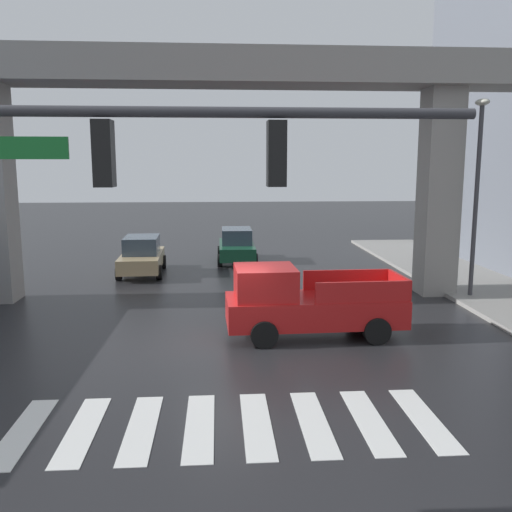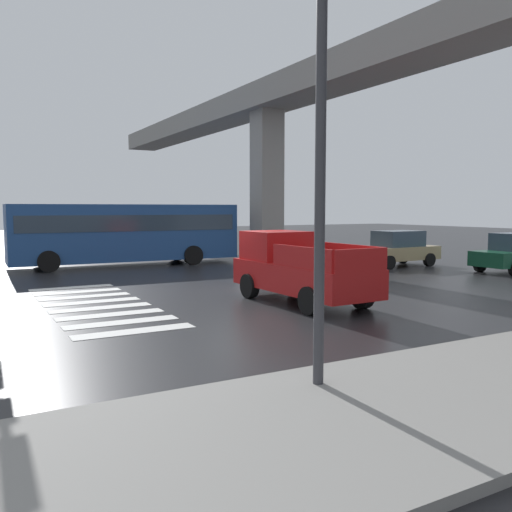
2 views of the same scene
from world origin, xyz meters
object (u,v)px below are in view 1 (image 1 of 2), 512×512
Objects in this scene: pickup_truck at (304,303)px; sedan_tan at (142,255)px; street_lamp_mid_block at (478,176)px; sedan_dark_green at (237,245)px.

pickup_truck reaches higher than sedan_tan.
pickup_truck is 0.71× the size of street_lamp_mid_block.
sedan_dark_green is at bearing 134.50° from street_lamp_mid_block.
sedan_dark_green is 12.56m from street_lamp_mid_block.
sedan_dark_green is 0.59× the size of street_lamp_mid_block.
pickup_truck is at bearing -149.38° from street_lamp_mid_block.
sedan_dark_green is 5.29m from sedan_tan.
street_lamp_mid_block is (12.84, -5.67, 3.70)m from sedan_tan.
pickup_truck is at bearing -83.10° from sedan_dark_green.
sedan_tan is at bearing 156.17° from street_lamp_mid_block.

